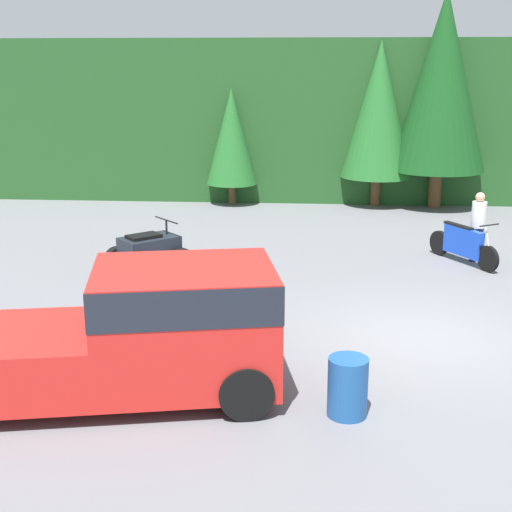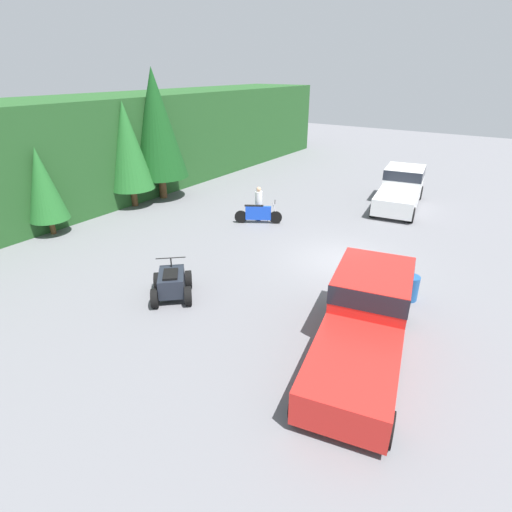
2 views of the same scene
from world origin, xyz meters
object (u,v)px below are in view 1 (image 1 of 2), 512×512
Objects in this scene: quad_atv at (150,253)px; rider_person at (478,224)px; pickup_truck_red at (121,331)px; dirt_bike at (463,244)px; steel_barrel at (348,387)px.

rider_person is (8.10, 1.78, 0.46)m from quad_atv.
pickup_truck_red reaches higher than dirt_bike.
steel_barrel is (3.38, -0.39, -0.60)m from pickup_truck_red.
dirt_bike is at bearing 68.55° from steel_barrel.
pickup_truck_red reaches higher than steel_barrel.
rider_person is at bearing -29.51° from quad_atv.
pickup_truck_red is 2.93× the size of dirt_bike.
rider_person is 2.03× the size of steel_barrel.
pickup_truck_red is 3.45m from steel_barrel.
dirt_bike is at bearing -30.57° from quad_atv.
rider_person is 9.42m from steel_barrel.
steel_barrel is (4.41, -6.86, -0.07)m from quad_atv.
rider_person reaches higher than quad_atv.
pickup_truck_red reaches higher than rider_person.
quad_atv is (-1.03, 6.47, -0.54)m from pickup_truck_red.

